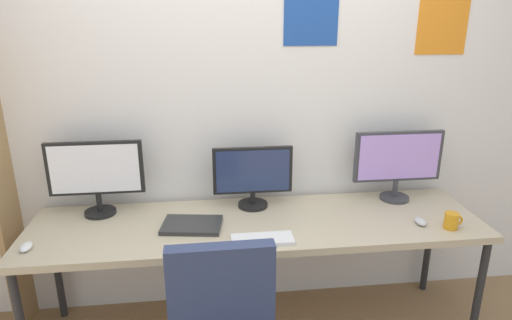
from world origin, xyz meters
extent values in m
cube|color=silver|center=(0.00, 1.02, 1.30)|extent=(4.94, 0.10, 2.60)
cube|color=orange|center=(1.16, 0.97, 1.87)|extent=(0.32, 0.01, 0.50)
cube|color=#1E4799|center=(0.36, 0.97, 1.86)|extent=(0.32, 0.01, 0.38)
cube|color=tan|center=(0.00, 0.60, 0.72)|extent=(2.54, 0.68, 0.04)
cylinder|color=#262628|center=(1.22, 0.31, 0.35)|extent=(0.04, 0.04, 0.70)
cylinder|color=#262628|center=(-1.22, 0.89, 0.35)|extent=(0.04, 0.04, 0.70)
cylinder|color=#262628|center=(1.22, 0.89, 0.35)|extent=(0.04, 0.04, 0.70)
cube|color=#9E7A4C|center=(-1.42, 0.83, 0.90)|extent=(0.03, 0.28, 1.81)
cube|color=navy|center=(-0.23, -0.10, 0.75)|extent=(0.44, 0.08, 0.48)
cylinder|color=black|center=(-0.90, 0.81, 0.75)|extent=(0.18, 0.18, 0.02)
cylinder|color=black|center=(-0.90, 0.81, 0.81)|extent=(0.03, 0.03, 0.11)
cube|color=black|center=(-0.90, 0.81, 1.02)|extent=(0.54, 0.03, 0.31)
cube|color=white|center=(-0.90, 0.80, 1.02)|extent=(0.49, 0.01, 0.28)
cylinder|color=black|center=(0.00, 0.81, 0.75)|extent=(0.18, 0.18, 0.02)
cylinder|color=black|center=(0.00, 0.81, 0.79)|extent=(0.03, 0.03, 0.07)
cube|color=black|center=(0.00, 0.81, 0.97)|extent=(0.47, 0.03, 0.28)
cube|color=navy|center=(0.00, 0.80, 0.97)|extent=(0.44, 0.01, 0.25)
cylinder|color=#38383D|center=(0.90, 0.81, 0.75)|extent=(0.18, 0.18, 0.02)
cylinder|color=#38383D|center=(0.90, 0.81, 0.81)|extent=(0.03, 0.03, 0.11)
cube|color=#38383D|center=(0.90, 0.81, 1.02)|extent=(0.55, 0.03, 0.31)
cube|color=#B28CE5|center=(0.90, 0.80, 1.02)|extent=(0.51, 0.01, 0.28)
cube|color=silver|center=(0.00, 0.37, 0.75)|extent=(0.32, 0.13, 0.02)
ellipsoid|color=silver|center=(-1.18, 0.43, 0.76)|extent=(0.06, 0.10, 0.03)
ellipsoid|color=silver|center=(0.90, 0.46, 0.76)|extent=(0.06, 0.10, 0.03)
cube|color=#2D2D2D|center=(-0.36, 0.58, 0.75)|extent=(0.35, 0.27, 0.02)
cylinder|color=orange|center=(1.04, 0.39, 0.79)|extent=(0.08, 0.08, 0.09)
torus|color=orange|center=(1.08, 0.39, 0.79)|extent=(0.06, 0.01, 0.06)
camera|label=1|loc=(-0.28, -1.66, 1.87)|focal=31.26mm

